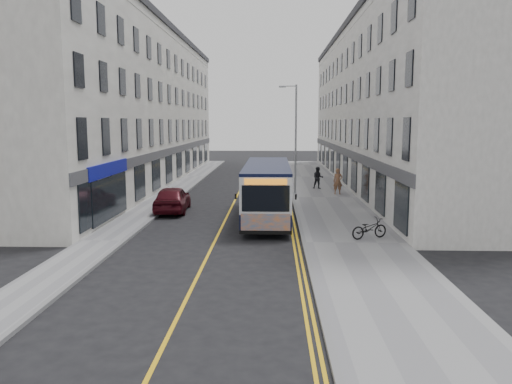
# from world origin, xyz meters

# --- Properties ---
(ground) EXTENTS (140.00, 140.00, 0.00)m
(ground) POSITION_xyz_m (0.00, 0.00, 0.00)
(ground) COLOR black
(ground) RESTS_ON ground
(pavement_east) EXTENTS (4.50, 64.00, 0.12)m
(pavement_east) POSITION_xyz_m (6.25, 12.00, 0.06)
(pavement_east) COLOR gray
(pavement_east) RESTS_ON ground
(pavement_west) EXTENTS (2.00, 64.00, 0.12)m
(pavement_west) POSITION_xyz_m (-5.00, 12.00, 0.06)
(pavement_west) COLOR gray
(pavement_west) RESTS_ON ground
(kerb_east) EXTENTS (0.18, 64.00, 0.13)m
(kerb_east) POSITION_xyz_m (4.00, 12.00, 0.07)
(kerb_east) COLOR slate
(kerb_east) RESTS_ON ground
(kerb_west) EXTENTS (0.18, 64.00, 0.13)m
(kerb_west) POSITION_xyz_m (-4.00, 12.00, 0.07)
(kerb_west) COLOR slate
(kerb_west) RESTS_ON ground
(road_centre_line) EXTENTS (0.12, 64.00, 0.01)m
(road_centre_line) POSITION_xyz_m (0.00, 12.00, 0.00)
(road_centre_line) COLOR yellow
(road_centre_line) RESTS_ON ground
(road_dbl_yellow_inner) EXTENTS (0.10, 64.00, 0.01)m
(road_dbl_yellow_inner) POSITION_xyz_m (3.55, 12.00, 0.00)
(road_dbl_yellow_inner) COLOR yellow
(road_dbl_yellow_inner) RESTS_ON ground
(road_dbl_yellow_outer) EXTENTS (0.10, 64.00, 0.01)m
(road_dbl_yellow_outer) POSITION_xyz_m (3.75, 12.00, 0.00)
(road_dbl_yellow_outer) COLOR yellow
(road_dbl_yellow_outer) RESTS_ON ground
(terrace_east) EXTENTS (6.00, 46.00, 13.00)m
(terrace_east) POSITION_xyz_m (11.50, 21.00, 6.50)
(terrace_east) COLOR white
(terrace_east) RESTS_ON ground
(terrace_west) EXTENTS (6.00, 46.00, 13.00)m
(terrace_west) POSITION_xyz_m (-9.00, 21.00, 6.50)
(terrace_west) COLOR white
(terrace_west) RESTS_ON ground
(streetlamp) EXTENTS (1.32, 0.18, 8.00)m
(streetlamp) POSITION_xyz_m (4.17, 14.00, 4.38)
(streetlamp) COLOR #979BA0
(streetlamp) RESTS_ON ground
(city_bus) EXTENTS (2.46, 10.50, 3.05)m
(city_bus) POSITION_xyz_m (2.29, 4.66, 1.67)
(city_bus) COLOR black
(city_bus) RESTS_ON ground
(bicycle) EXTENTS (1.88, 1.28, 0.94)m
(bicycle) POSITION_xyz_m (6.97, -0.43, 0.59)
(bicycle) COLOR black
(bicycle) RESTS_ON pavement_east
(pedestrian_near) EXTENTS (0.69, 0.45, 1.88)m
(pedestrian_near) POSITION_xyz_m (7.32, 13.50, 1.06)
(pedestrian_near) COLOR #8D5D40
(pedestrian_near) RESTS_ON pavement_east
(pedestrian_far) EXTENTS (0.85, 0.67, 1.72)m
(pedestrian_far) POSITION_xyz_m (6.14, 16.44, 0.98)
(pedestrian_far) COLOR black
(pedestrian_far) RESTS_ON pavement_east
(car_white) EXTENTS (1.85, 4.32, 1.39)m
(car_white) POSITION_xyz_m (2.89, 22.63, 0.69)
(car_white) COLOR white
(car_white) RESTS_ON ground
(car_maroon) EXTENTS (2.12, 4.71, 1.57)m
(car_maroon) POSITION_xyz_m (-3.40, 6.61, 0.79)
(car_maroon) COLOR #450B14
(car_maroon) RESTS_ON ground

